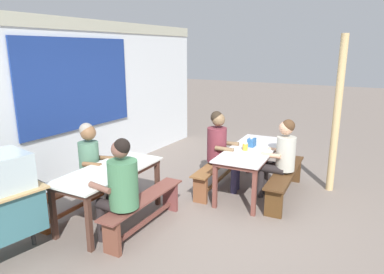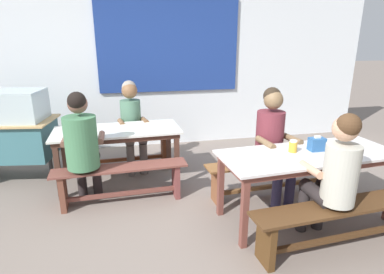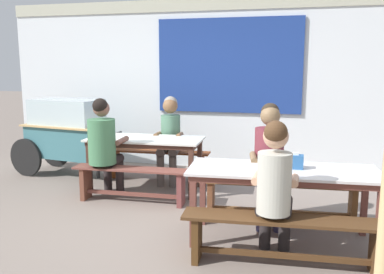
% 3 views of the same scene
% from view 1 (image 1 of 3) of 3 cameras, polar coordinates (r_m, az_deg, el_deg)
% --- Properties ---
extents(ground_plane, '(40.00, 40.00, 0.00)m').
position_cam_1_polar(ground_plane, '(5.02, 2.87, -13.04)').
color(ground_plane, slate).
extents(backdrop_wall, '(7.57, 0.23, 2.81)m').
position_cam_1_polar(backdrop_wall, '(6.22, -19.58, 5.79)').
color(backdrop_wall, white).
rests_on(backdrop_wall, ground_plane).
extents(dining_table_far, '(1.61, 0.77, 0.74)m').
position_cam_1_polar(dining_table_far, '(4.80, -13.48, -6.09)').
color(dining_table_far, silver).
rests_on(dining_table_far, ground_plane).
extents(dining_table_near, '(1.88, 0.84, 0.74)m').
position_cam_1_polar(dining_table_near, '(5.71, 9.81, -2.56)').
color(dining_table_near, silver).
rests_on(dining_table_near, ground_plane).
extents(bench_far_back, '(1.62, 0.32, 0.45)m').
position_cam_1_polar(bench_far_back, '(5.30, -17.87, -8.67)').
color(bench_far_back, brown).
rests_on(bench_far_back, ground_plane).
extents(bench_far_front, '(1.54, 0.33, 0.45)m').
position_cam_1_polar(bench_far_front, '(4.62, -7.86, -11.66)').
color(bench_far_front, brown).
rests_on(bench_far_front, ground_plane).
extents(bench_near_back, '(1.82, 0.39, 0.45)m').
position_cam_1_polar(bench_near_back, '(6.00, 4.51, -5.28)').
color(bench_near_back, brown).
rests_on(bench_near_back, ground_plane).
extents(bench_near_front, '(1.77, 0.41, 0.45)m').
position_cam_1_polar(bench_near_front, '(5.71, 15.07, -6.69)').
color(bench_near_front, '#4D3119').
rests_on(bench_near_front, ground_plane).
extents(person_center_facing, '(0.44, 0.57, 1.28)m').
position_cam_1_polar(person_center_facing, '(5.25, -15.91, -3.71)').
color(person_center_facing, '#645A54').
rests_on(person_center_facing, ground_plane).
extents(person_near_front, '(0.40, 0.55, 1.29)m').
position_cam_1_polar(person_near_front, '(5.51, 14.41, -2.77)').
color(person_near_front, '#2A2425').
rests_on(person_near_front, ground_plane).
extents(person_left_back_turned, '(0.46, 0.54, 1.33)m').
position_cam_1_polar(person_left_back_turned, '(4.18, -11.77, -7.73)').
color(person_left_back_turned, '#292222').
rests_on(person_left_back_turned, ground_plane).
extents(person_right_near_table, '(0.48, 0.56, 1.33)m').
position_cam_1_polar(person_right_near_table, '(5.72, 4.68, -1.43)').
color(person_right_near_table, '#342F51').
rests_on(person_right_near_table, ground_plane).
extents(tissue_box, '(0.16, 0.10, 0.16)m').
position_cam_1_polar(tissue_box, '(5.79, 9.80, -0.88)').
color(tissue_box, '#2A5C9A').
rests_on(tissue_box, dining_table_near).
extents(condiment_jar, '(0.08, 0.08, 0.12)m').
position_cam_1_polar(condiment_jar, '(5.56, 8.75, -1.56)').
color(condiment_jar, gold).
rests_on(condiment_jar, dining_table_near).
extents(wooden_support_post, '(0.12, 0.12, 2.54)m').
position_cam_1_polar(wooden_support_post, '(6.01, 22.74, 3.27)').
color(wooden_support_post, tan).
rests_on(wooden_support_post, ground_plane).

